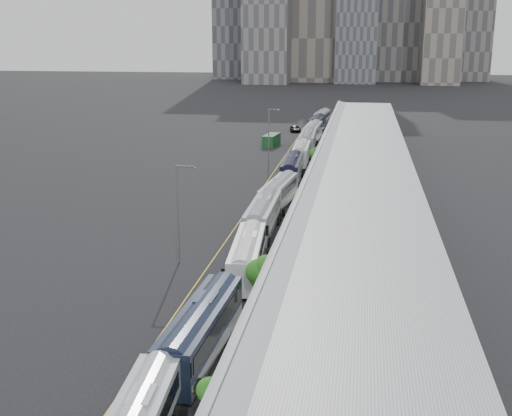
% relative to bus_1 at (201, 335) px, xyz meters
% --- Properties ---
extents(sidewalk, '(10.00, 170.00, 0.12)m').
position_rel_bus_1_xyz_m(sidewalk, '(6.64, 35.47, -1.57)').
color(sidewalk, gray).
rests_on(sidewalk, ground).
extents(lane_line, '(0.12, 160.00, 0.02)m').
position_rel_bus_1_xyz_m(lane_line, '(-3.86, 35.47, -1.62)').
color(lane_line, gold).
rests_on(lane_line, ground).
extents(depot, '(12.45, 160.40, 7.20)m').
position_rel_bus_1_xyz_m(depot, '(10.63, 35.47, 1.88)').
color(depot, gray).
rests_on(depot, ground).
extents(bus_1, '(3.26, 13.33, 3.87)m').
position_rel_bus_1_xyz_m(bus_1, '(0.00, 0.00, 0.00)').
color(bus_1, '#171F34').
rests_on(bus_1, ground).
extents(bus_2, '(3.59, 12.80, 3.69)m').
position_rel_bus_1_xyz_m(bus_2, '(0.35, 16.01, -0.07)').
color(bus_2, white).
rests_on(bus_2, ground).
extents(bus_3, '(2.95, 13.26, 3.87)m').
position_rel_bus_1_xyz_m(bus_3, '(-0.33, 29.78, 0.00)').
color(bus_3, gray).
rests_on(bus_3, ground).
extents(bus_4, '(3.77, 12.76, 3.68)m').
position_rel_bus_1_xyz_m(bus_4, '(-0.14, 41.85, -0.08)').
color(bus_4, '#909399').
rests_on(bus_4, ground).
extents(bus_5, '(3.00, 13.15, 3.82)m').
position_rel_bus_1_xyz_m(bus_5, '(-0.09, 57.53, -0.02)').
color(bus_5, black).
rests_on(bus_5, ground).
extents(bus_6, '(2.90, 12.88, 3.75)m').
position_rel_bus_1_xyz_m(bus_6, '(-0.04, 72.35, -0.05)').
color(bus_6, silver).
rests_on(bus_6, ground).
extents(bus_7, '(3.25, 13.98, 4.06)m').
position_rel_bus_1_xyz_m(bus_7, '(-0.05, 84.37, 0.08)').
color(bus_7, gray).
rests_on(bus_7, ground).
extents(bus_8, '(3.19, 13.76, 4.00)m').
position_rel_bus_1_xyz_m(bus_8, '(-0.10, 97.74, 0.06)').
color(bus_8, '#9FA3A9').
rests_on(bus_8, ground).
extents(bus_9, '(3.38, 12.74, 3.68)m').
position_rel_bus_1_xyz_m(bus_9, '(-0.30, 113.39, -0.08)').
color(bus_9, '#162033').
rests_on(bus_9, ground).
extents(bus_10, '(3.54, 12.72, 3.67)m').
position_rel_bus_1_xyz_m(bus_10, '(-0.02, 126.31, -0.08)').
color(bus_10, silver).
rests_on(bus_10, ground).
extents(tree_0, '(1.86, 1.86, 4.36)m').
position_rel_bus_1_xyz_m(tree_0, '(3.51, -9.68, 1.77)').
color(tree_0, black).
rests_on(tree_0, ground).
extents(tree_1, '(2.83, 2.83, 4.55)m').
position_rel_bus_1_xyz_m(tree_1, '(3.02, 9.44, 1.50)').
color(tree_1, black).
rests_on(tree_1, ground).
extents(tree_2, '(1.48, 1.48, 4.15)m').
position_rel_bus_1_xyz_m(tree_2, '(3.70, 33.58, 1.72)').
color(tree_2, black).
rests_on(tree_2, ground).
extents(tree_3, '(2.18, 2.18, 4.53)m').
position_rel_bus_1_xyz_m(tree_3, '(3.35, 63.08, 1.79)').
color(tree_3, black).
rests_on(tree_3, ground).
extents(tree_4, '(1.12, 1.12, 3.73)m').
position_rel_bus_1_xyz_m(tree_4, '(3.88, 82.54, 1.43)').
color(tree_4, black).
rests_on(tree_4, ground).
extents(tree_5, '(1.31, 1.31, 4.37)m').
position_rel_bus_1_xyz_m(tree_5, '(3.78, 111.19, 1.99)').
color(tree_5, black).
rests_on(tree_5, ground).
extents(street_lamp_near, '(2.04, 0.22, 9.82)m').
position_rel_bus_1_xyz_m(street_lamp_near, '(-6.79, 18.53, 3.98)').
color(street_lamp_near, '#59595E').
rests_on(street_lamp_near, ground).
extents(street_lamp_far, '(2.04, 0.22, 9.42)m').
position_rel_bus_1_xyz_m(street_lamp_far, '(-5.99, 73.97, 3.77)').
color(street_lamp_far, '#59595E').
rests_on(street_lamp_far, ground).
extents(shipping_container, '(3.09, 6.68, 2.38)m').
position_rel_bus_1_xyz_m(shipping_container, '(-8.09, 90.79, -0.44)').
color(shipping_container, '#14411C').
rests_on(shipping_container, ground).
extents(suv, '(3.18, 5.34, 1.39)m').
position_rel_bus_1_xyz_m(suv, '(-5.43, 112.39, -0.94)').
color(suv, black).
rests_on(suv, ground).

